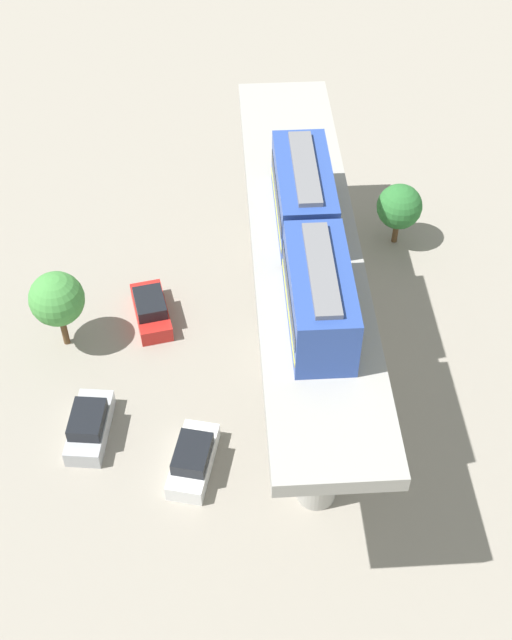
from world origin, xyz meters
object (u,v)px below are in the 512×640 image
parked_car_white (193,459)px  tree_mid_lot (57,299)px  tree_near_viaduct (399,207)px  parked_car_silver (89,425)px  train (311,242)px  parked_car_red (151,310)px

parked_car_white → tree_mid_lot: size_ratio=0.91×
parked_car_white → tree_near_viaduct: bearing=-114.3°
parked_car_silver → tree_near_viaduct: (-18.13, -14.00, 2.03)m
train → parked_car_red: size_ratio=3.03×
parked_car_white → tree_mid_lot: 11.65m
parked_car_silver → tree_near_viaduct: tree_near_viaduct is taller
train → tree_mid_lot: train is taller
parked_car_white → tree_near_viaduct: size_ratio=1.08×
train → tree_mid_lot: size_ratio=2.72×
tree_mid_lot → train: bearing=163.7°
train → parked_car_white: train is taller
tree_near_viaduct → tree_mid_lot: size_ratio=0.84×
parked_car_red → tree_mid_lot: 5.69m
parked_car_red → parked_car_silver: bearing=59.0°
train → parked_car_white: bearing=40.5°
parked_car_silver → tree_mid_lot: tree_mid_lot is taller
train → tree_near_viaduct: train is taller
parked_car_silver → parked_car_red: (-2.91, -8.05, 0.00)m
parked_car_red → tree_near_viaduct: size_ratio=1.07×
parked_car_red → tree_mid_lot: (4.75, 1.58, 2.71)m
parked_car_red → tree_mid_lot: tree_mid_lot is taller
train → parked_car_red: 13.63m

